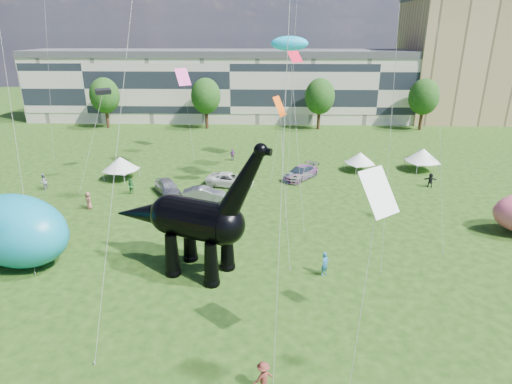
{
  "coord_description": "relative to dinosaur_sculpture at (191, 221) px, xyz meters",
  "views": [
    {
      "loc": [
        -0.89,
        -22.9,
        16.82
      ],
      "look_at": [
        -1.81,
        8.0,
        5.0
      ],
      "focal_mm": 30.0,
      "sensor_mm": 36.0,
      "label": 1
    }
  ],
  "objects": [
    {
      "name": "tree_far_right",
      "position": [
        32.33,
        48.3,
        2.26
      ],
      "size": [
        5.2,
        5.2,
        9.44
      ],
      "color": "#382314",
      "rests_on": "ground"
    },
    {
      "name": "visitors",
      "position": [
        3.36,
        11.32,
        -3.16
      ],
      "size": [
        45.68,
        40.65,
        1.85
      ],
      "color": "olive",
      "rests_on": "ground"
    },
    {
      "name": "car_silver",
      "position": [
        -5.4,
        15.4,
        -3.21
      ],
      "size": [
        4.04,
        5.15,
        1.64
      ],
      "primitive_type": "imported",
      "rotation": [
        0.0,
        0.0,
        0.51
      ],
      "color": "#A9A9AD",
      "rests_on": "ground"
    },
    {
      "name": "terrace_row",
      "position": [
        -1.67,
        57.3,
        1.97
      ],
      "size": [
        78.0,
        11.0,
        12.0
      ],
      "primitive_type": "cube",
      "color": "beige",
      "rests_on": "ground"
    },
    {
      "name": "tree_mid_left",
      "position": [
        -5.67,
        48.3,
        2.26
      ],
      "size": [
        5.2,
        5.2,
        9.44
      ],
      "color": "#382314",
      "rests_on": "ground"
    },
    {
      "name": "gazebo_far",
      "position": [
        24.85,
        24.74,
        -2.04
      ],
      "size": [
        4.82,
        4.82,
        2.83
      ],
      "rotation": [
        0.0,
        0.0,
        0.21
      ],
      "color": "white",
      "rests_on": "ground"
    },
    {
      "name": "gazebo_near",
      "position": [
        16.95,
        24.25,
        -2.32
      ],
      "size": [
        4.52,
        4.52,
        2.44
      ],
      "rotation": [
        0.0,
        0.0,
        0.37
      ],
      "color": "white",
      "rests_on": "ground"
    },
    {
      "name": "tree_far_left",
      "position": [
        -23.67,
        48.3,
        2.26
      ],
      "size": [
        5.2,
        5.2,
        9.44
      ],
      "color": "#382314",
      "rests_on": "ground"
    },
    {
      "name": "car_grey",
      "position": [
        -1.18,
        13.66,
        -3.29
      ],
      "size": [
        4.47,
        1.57,
        1.47
      ],
      "primitive_type": "imported",
      "rotation": [
        0.0,
        0.0,
        1.57
      ],
      "color": "gray",
      "rests_on": "ground"
    },
    {
      "name": "apartment_block",
      "position": [
        46.33,
        60.3,
        6.97
      ],
      "size": [
        28.0,
        18.0,
        22.0
      ],
      "primitive_type": "cube",
      "color": "tan",
      "rests_on": "ground"
    },
    {
      "name": "inflatable_teal",
      "position": [
        -13.32,
        0.63,
        -1.3
      ],
      "size": [
        10.08,
        8.11,
        5.46
      ],
      "primitive_type": "ellipsoid",
      "rotation": [
        0.0,
        0.0,
        -0.35
      ],
      "color": "#0E87A9",
      "rests_on": "ground"
    },
    {
      "name": "dinosaur_sculpture",
      "position": [
        0.0,
        0.0,
        0.0
      ],
      "size": [
        12.73,
        6.74,
        10.67
      ],
      "rotation": [
        0.0,
        0.0,
        -0.39
      ],
      "color": "black",
      "rests_on": "ground"
    },
    {
      "name": "car_dark",
      "position": [
        9.34,
        20.98,
        -3.25
      ],
      "size": [
        5.03,
        5.62,
        1.57
      ],
      "primitive_type": "imported",
      "rotation": [
        0.0,
        0.0,
        -0.65
      ],
      "color": "#595960",
      "rests_on": "ground"
    },
    {
      "name": "ground",
      "position": [
        6.33,
        -4.7,
        -4.03
      ],
      "size": [
        220.0,
        220.0,
        0.0
      ],
      "primitive_type": "plane",
      "color": "#16330C",
      "rests_on": "ground"
    },
    {
      "name": "car_white",
      "position": [
        1.12,
        18.22,
        -3.27
      ],
      "size": [
        5.89,
        3.68,
        1.52
      ],
      "primitive_type": "imported",
      "rotation": [
        0.0,
        0.0,
        1.35
      ],
      "color": "white",
      "rests_on": "ground"
    },
    {
      "name": "gazebo_left",
      "position": [
        -12.02,
        20.27,
        -2.08
      ],
      "size": [
        5.05,
        5.05,
        2.77
      ],
      "rotation": [
        0.0,
        0.0,
        -0.33
      ],
      "color": "silver",
      "rests_on": "ground"
    },
    {
      "name": "tree_mid_right",
      "position": [
        14.33,
        48.3,
        2.26
      ],
      "size": [
        5.2,
        5.2,
        9.44
      ],
      "color": "#382314",
      "rests_on": "ground"
    }
  ]
}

